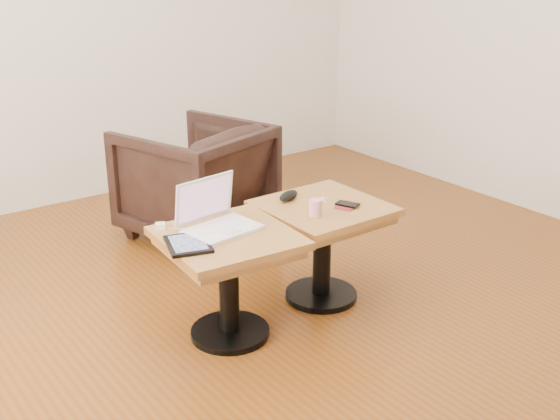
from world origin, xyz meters
TOP-DOWN VIEW (x-y plane):
  - room_shell at (0.00, 0.00)m, footprint 4.52×4.52m
  - side_table_left at (-0.33, 0.00)m, footprint 0.61×0.61m
  - side_table_right at (0.25, 0.04)m, footprint 0.57×0.57m
  - laptop at (-0.34, 0.09)m, footprint 0.35×0.30m
  - tablet at (-0.54, -0.00)m, footprint 0.24×0.27m
  - charging_adapter at (-0.54, 0.24)m, footprint 0.06×0.06m
  - glasses_case at (0.16, 0.20)m, footprint 0.16×0.11m
  - striped_cup at (0.13, -0.05)m, footprint 0.07×0.07m
  - earbuds_tangle at (0.28, 0.09)m, footprint 0.08×0.05m
  - phone_on_sleeve at (0.34, -0.05)m, footprint 0.15×0.13m
  - armchair at (0.17, 1.17)m, footprint 0.96×0.98m

SIDE VIEW (x-z plane):
  - armchair at x=0.17m, z-range 0.00..0.71m
  - side_table_left at x=-0.33m, z-range 0.13..0.65m
  - side_table_right at x=0.25m, z-range 0.13..0.65m
  - phone_on_sleeve at x=0.34m, z-range 0.52..0.53m
  - earbuds_tangle at x=0.28m, z-range 0.52..0.53m
  - tablet at x=-0.54m, z-range 0.52..0.54m
  - charging_adapter at x=-0.54m, z-range 0.52..0.54m
  - glasses_case at x=0.16m, z-range 0.52..0.56m
  - striped_cup at x=0.13m, z-range 0.52..0.60m
  - laptop at x=-0.34m, z-range 0.45..0.68m
  - room_shell at x=0.00m, z-range 0.00..2.71m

